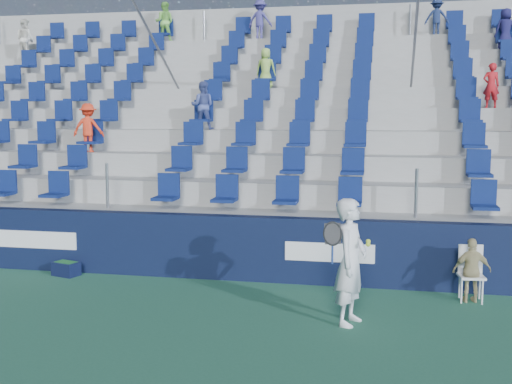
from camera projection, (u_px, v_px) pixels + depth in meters
The scene contains 7 objects.
ground at pixel (201, 337), 8.90m from camera, with size 70.00×70.00×0.00m, color #2A6247.
sponsor_wall at pixel (249, 248), 11.89m from camera, with size 24.00×0.32×1.20m.
grandstand at pixel (291, 150), 16.65m from camera, with size 24.00×8.17×6.63m.
tennis_player at pixel (351, 262), 9.37m from camera, with size 0.71×0.78×1.87m.
line_judge_chair at pixel (471, 269), 10.64m from camera, with size 0.44×0.46×0.92m.
line_judge at pixel (472, 270), 10.50m from camera, with size 0.63×0.26×1.07m, color tan.
ball_bin at pixel (66, 268), 12.26m from camera, with size 0.55×0.44×0.27m.
Camera 1 is at (2.47, -8.26, 3.11)m, focal length 45.00 mm.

